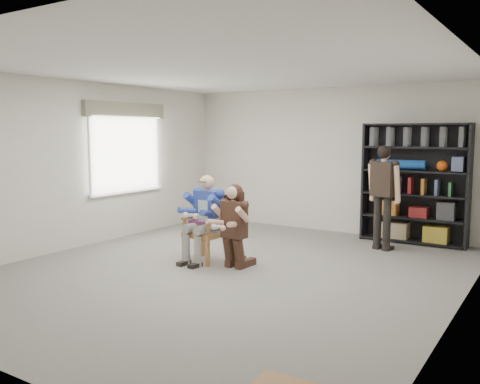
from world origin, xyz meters
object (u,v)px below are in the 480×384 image
Objects in this scene: bookshelf at (415,184)px; kneeling_woman at (233,227)px; standing_man at (383,198)px; seated_man at (205,218)px; armchair at (205,228)px.

kneeling_woman is at bearing -118.84° from bookshelf.
standing_man is at bearing -109.63° from bookshelf.
kneeling_woman is 3.61m from bookshelf.
bookshelf reaches higher than seated_man.
armchair is 0.77× the size of seated_man.
bookshelf reaches higher than kneeling_woman.
standing_man reaches higher than kneeling_woman.
seated_man is 0.63× the size of bookshelf.
standing_man is at bearing 61.77° from kneeling_woman.
standing_man is (2.01, 2.19, 0.35)m from armchair.
seated_man is 3.82m from bookshelf.
armchair is 0.84× the size of kneeling_woman.
seated_man is 1.09× the size of kneeling_woman.
seated_man is at bearing 171.90° from kneeling_woman.
kneeling_woman is at bearing -8.10° from seated_man.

